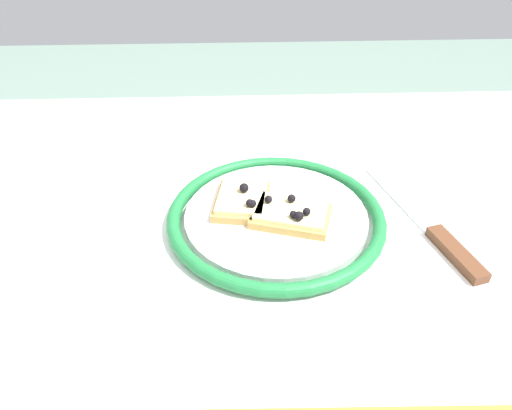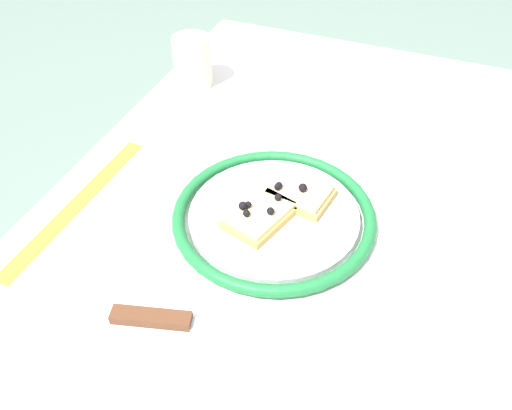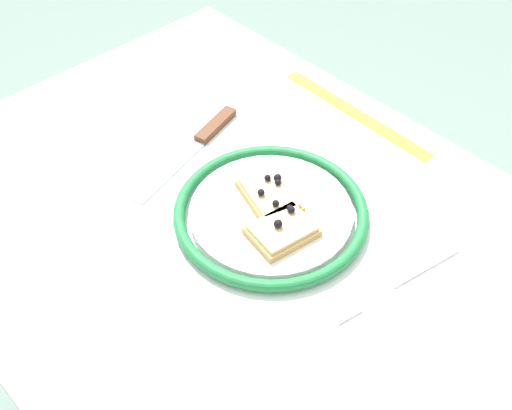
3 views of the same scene
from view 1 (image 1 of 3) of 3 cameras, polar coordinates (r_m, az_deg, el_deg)
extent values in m
cube|color=white|center=(0.63, 0.49, -1.21)|extent=(1.03, 0.70, 0.03)
cylinder|color=#4C4742|center=(1.17, -23.47, -7.31)|extent=(0.05, 0.05, 0.70)
cylinder|color=#4C4742|center=(1.19, 22.23, -6.06)|extent=(0.05, 0.05, 0.70)
cylinder|color=white|center=(0.59, 2.39, -1.58)|extent=(0.22, 0.22, 0.01)
torus|color=#1E7238|center=(0.59, 2.39, -1.30)|extent=(0.27, 0.27, 0.02)
cube|color=tan|center=(0.57, 4.20, -1.34)|extent=(0.11, 0.09, 0.01)
cube|color=beige|center=(0.57, 4.23, -0.70)|extent=(0.09, 0.08, 0.01)
sphere|color=black|center=(0.58, 4.25, 0.79)|extent=(0.01, 0.01, 0.01)
sphere|color=black|center=(0.56, 6.03, -0.78)|extent=(0.01, 0.01, 0.01)
sphere|color=black|center=(0.55, 5.11, -1.32)|extent=(0.01, 0.01, 0.01)
sphere|color=black|center=(0.55, 4.46, -1.11)|extent=(0.01, 0.01, 0.01)
sphere|color=black|center=(0.57, 1.48, 0.69)|extent=(0.01, 0.01, 0.01)
cube|color=tan|center=(0.60, -1.67, 0.44)|extent=(0.08, 0.09, 0.01)
cube|color=beige|center=(0.59, -1.69, 1.07)|extent=(0.07, 0.08, 0.01)
sphere|color=black|center=(0.57, -0.75, 0.24)|extent=(0.01, 0.01, 0.01)
sphere|color=black|center=(0.59, -1.44, 2.07)|extent=(0.01, 0.01, 0.01)
sphere|color=black|center=(0.57, -0.41, 0.19)|extent=(0.01, 0.01, 0.01)
cube|color=silver|center=(0.66, 16.63, 0.83)|extent=(0.06, 0.15, 0.00)
cube|color=#59331E|center=(0.59, 22.70, -5.33)|extent=(0.04, 0.09, 0.01)
cube|color=silver|center=(0.55, -17.98, -7.66)|extent=(0.03, 0.11, 0.00)
cube|color=silver|center=(0.64, -13.52, 0.12)|extent=(0.03, 0.04, 0.00)
camera|label=2|loc=(0.84, 48.95, 36.82)|focal=38.94mm
camera|label=3|loc=(0.98, -36.33, 46.80)|focal=43.61mm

